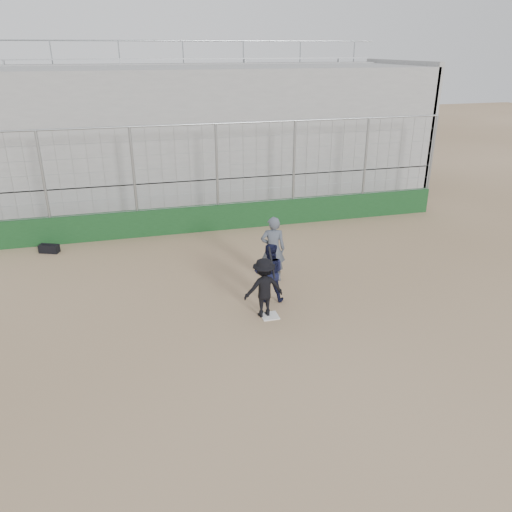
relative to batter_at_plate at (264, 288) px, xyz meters
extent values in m
plane|color=#7E6144|center=(0.13, -0.11, -0.80)|extent=(90.00, 90.00, 0.00)
cube|color=white|center=(0.13, -0.11, -0.79)|extent=(0.44, 0.44, 0.02)
cube|color=#113717|center=(0.13, 6.89, -0.30)|extent=(18.00, 0.25, 1.00)
cylinder|color=gray|center=(0.13, 6.89, 1.20)|extent=(0.10, 0.10, 4.00)
cylinder|color=gray|center=(9.13, 6.89, 1.20)|extent=(0.10, 0.10, 4.00)
cylinder|color=gray|center=(0.13, 6.89, 3.20)|extent=(18.00, 0.07, 0.07)
cube|color=gray|center=(0.13, 11.84, 0.00)|extent=(20.00, 6.70, 1.60)
cube|color=gray|center=(0.13, 11.84, 2.90)|extent=(20.00, 6.70, 4.20)
cube|color=gray|center=(10.13, 11.84, 2.10)|extent=(0.25, 6.70, 6.10)
cylinder|color=gray|center=(0.13, 14.99, 6.00)|extent=(20.00, 0.06, 0.06)
imported|color=black|center=(0.00, 0.00, 0.00)|extent=(1.06, 0.65, 1.60)
cylinder|color=black|center=(0.25, 0.15, 0.61)|extent=(0.07, 0.57, 0.71)
imported|color=black|center=(0.36, 0.72, -0.25)|extent=(0.95, 0.81, 1.11)
sphere|color=maroon|center=(0.36, 0.72, 0.21)|extent=(0.28, 0.28, 0.28)
imported|color=#464D58|center=(0.84, 2.00, 0.10)|extent=(0.83, 0.64, 1.81)
cube|color=black|center=(-5.93, 6.07, -0.66)|extent=(0.72, 0.51, 0.28)
cylinder|color=black|center=(-5.93, 6.07, -0.50)|extent=(0.41, 0.20, 0.04)
camera|label=1|loc=(-3.16, -11.07, 5.72)|focal=35.00mm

